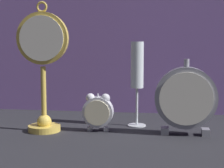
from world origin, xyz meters
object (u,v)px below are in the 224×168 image
(alarm_clock_twin_bell, at_px, (98,110))
(champagne_flute, at_px, (137,72))
(pocket_watch_on_stand, at_px, (43,67))
(mantel_clock_silver, at_px, (186,98))

(alarm_clock_twin_bell, xyz_separation_m, champagne_flute, (0.10, 0.08, 0.10))
(alarm_clock_twin_bell, height_order, champagne_flute, champagne_flute)
(pocket_watch_on_stand, distance_m, champagne_flute, 0.26)
(pocket_watch_on_stand, height_order, champagne_flute, pocket_watch_on_stand)
(mantel_clock_silver, relative_size, champagne_flute, 0.82)
(pocket_watch_on_stand, bearing_deg, alarm_clock_twin_bell, 7.65)
(pocket_watch_on_stand, xyz_separation_m, champagne_flute, (0.24, 0.10, -0.02))
(alarm_clock_twin_bell, relative_size, mantel_clock_silver, 0.52)
(mantel_clock_silver, bearing_deg, pocket_watch_on_stand, -178.21)
(champagne_flute, bearing_deg, pocket_watch_on_stand, -158.00)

